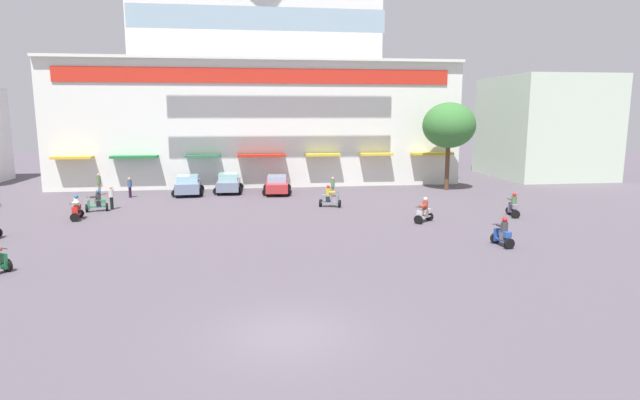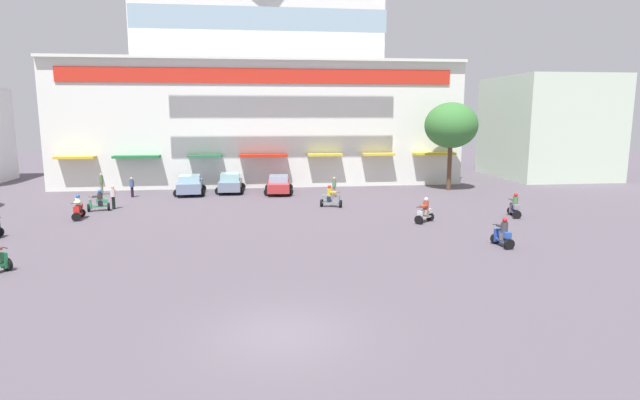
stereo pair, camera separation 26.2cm
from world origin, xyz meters
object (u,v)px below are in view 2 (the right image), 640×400
object	(u,v)px
parked_car_1	(230,183)
scooter_rider_1	(503,235)
scooter_rider_3	(78,209)
pedestrian_1	(334,185)
scooter_rider_7	(425,212)
parked_car_0	(190,185)
scooter_rider_2	(99,202)
scooter_rider_5	(515,207)
scooter_rider_4	(331,198)
pedestrian_2	(101,182)
parked_car_2	(279,184)
pedestrian_0	(132,186)
pedestrian_3	(113,196)
plaza_tree_1	(451,126)

from	to	relation	value
parked_car_1	scooter_rider_1	world-z (taller)	parked_car_1
scooter_rider_3	pedestrian_1	distance (m)	17.92
scooter_rider_1	pedestrian_1	size ratio (longest dim) A/B	0.94
scooter_rider_3	scooter_rider_7	distance (m)	20.99
parked_car_0	scooter_rider_2	size ratio (longest dim) A/B	2.71
parked_car_0	scooter_rider_5	world-z (taller)	parked_car_0
scooter_rider_1	scooter_rider_5	xyz separation A→B (m)	(4.16, 6.75, 0.03)
scooter_rider_2	scooter_rider_4	distance (m)	15.42
pedestrian_2	parked_car_2	bearing A→B (deg)	-4.48
pedestrian_0	scooter_rider_4	bearing A→B (deg)	-22.64
pedestrian_2	pedestrian_3	world-z (taller)	pedestrian_2
scooter_rider_1	scooter_rider_3	size ratio (longest dim) A/B	0.97
scooter_rider_4	scooter_rider_7	distance (m)	7.43
scooter_rider_5	pedestrian_1	bearing A→B (deg)	137.89
plaza_tree_1	parked_car_1	size ratio (longest dim) A/B	1.87
scooter_rider_3	pedestrian_2	distance (m)	9.82
scooter_rider_3	scooter_rider_7	size ratio (longest dim) A/B	1.00
plaza_tree_1	pedestrian_0	world-z (taller)	plaza_tree_1
parked_car_1	scooter_rider_4	size ratio (longest dim) A/B	2.49
pedestrian_3	scooter_rider_3	bearing A→B (deg)	-111.41
scooter_rider_1	scooter_rider_2	xyz separation A→B (m)	(-22.13, 12.06, -0.01)
scooter_rider_2	pedestrian_0	bearing A→B (deg)	80.95
scooter_rider_1	pedestrian_2	bearing A→B (deg)	141.23
scooter_rider_5	pedestrian_2	distance (m)	30.72
parked_car_0	pedestrian_0	world-z (taller)	pedestrian_0
parked_car_0	parked_car_2	bearing A→B (deg)	-2.77
plaza_tree_1	scooter_rider_3	bearing A→B (deg)	-162.20
pedestrian_0	pedestrian_2	world-z (taller)	pedestrian_2
pedestrian_1	scooter_rider_1	bearing A→B (deg)	-69.74
plaza_tree_1	scooter_rider_4	distance (m)	13.67
parked_car_0	scooter_rider_3	xyz separation A→B (m)	(-5.60, -8.97, -0.14)
scooter_rider_3	parked_car_2	bearing A→B (deg)	34.35
scooter_rider_4	pedestrian_3	distance (m)	14.69
scooter_rider_7	pedestrian_3	distance (m)	20.59
scooter_rider_1	parked_car_1	bearing A→B (deg)	125.87
pedestrian_1	pedestrian_2	distance (m)	18.43
parked_car_0	scooter_rider_5	bearing A→B (deg)	-28.96
plaza_tree_1	pedestrian_2	size ratio (longest dim) A/B	4.26
parked_car_2	pedestrian_2	bearing A→B (deg)	175.52
plaza_tree_1	parked_car_1	world-z (taller)	plaza_tree_1
scooter_rider_4	pedestrian_1	distance (m)	4.32
plaza_tree_1	scooter_rider_2	world-z (taller)	plaza_tree_1
scooter_rider_2	scooter_rider_1	bearing A→B (deg)	-28.58
parked_car_1	pedestrian_1	size ratio (longest dim) A/B	2.49
plaza_tree_1	pedestrian_3	size ratio (longest dim) A/B	4.56
scooter_rider_4	pedestrian_0	world-z (taller)	pedestrian_0
scooter_rider_4	scooter_rider_5	distance (m)	11.89
scooter_rider_2	pedestrian_0	distance (m)	5.63
parked_car_2	scooter_rider_5	world-z (taller)	scooter_rider_5
parked_car_1	scooter_rider_5	size ratio (longest dim) A/B	2.53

